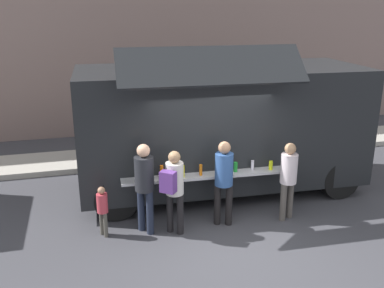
% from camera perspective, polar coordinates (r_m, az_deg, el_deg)
% --- Properties ---
extents(ground_plane, '(60.00, 60.00, 0.00)m').
position_cam_1_polar(ground_plane, '(8.28, 4.94, -12.82)').
color(ground_plane, '#38383D').
extents(curb_strip, '(28.00, 1.60, 0.15)m').
position_cam_1_polar(curb_strip, '(12.49, -18.01, -2.43)').
color(curb_strip, '#9E998E').
rests_on(curb_strip, ground).
extents(building_behind, '(32.00, 2.40, 7.26)m').
position_cam_1_polar(building_behind, '(15.67, -14.89, 15.11)').
color(building_behind, '#7F6761').
rests_on(building_behind, ground).
extents(food_truck_main, '(6.52, 3.38, 3.48)m').
position_cam_1_polar(food_truck_main, '(10.00, 3.90, 2.54)').
color(food_truck_main, black).
rests_on(food_truck_main, ground).
extents(trash_bin, '(0.60, 0.60, 0.96)m').
position_cam_1_polar(trash_bin, '(14.01, 16.58, 1.62)').
color(trash_bin, '#2E6035').
rests_on(trash_bin, ground).
extents(customer_front_ordering, '(0.35, 0.35, 1.74)m').
position_cam_1_polar(customer_front_ordering, '(8.47, 4.21, -4.22)').
color(customer_front_ordering, black).
rests_on(customer_front_ordering, ground).
extents(customer_mid_with_backpack, '(0.50, 0.53, 1.66)m').
position_cam_1_polar(customer_mid_with_backpack, '(8.12, -2.42, -5.35)').
color(customer_mid_with_backpack, black).
rests_on(customer_mid_with_backpack, ground).
extents(customer_rear_waiting, '(0.36, 0.36, 1.79)m').
position_cam_1_polar(customer_rear_waiting, '(8.20, -6.28, -4.83)').
color(customer_rear_waiting, '#1D2435').
rests_on(customer_rear_waiting, ground).
extents(customer_extra_browsing, '(0.33, 0.33, 1.64)m').
position_cam_1_polar(customer_extra_browsing, '(8.89, 12.58, -3.95)').
color(customer_extra_browsing, '#4D4742').
rests_on(customer_extra_browsing, ground).
extents(child_near_queue, '(0.20, 0.20, 1.01)m').
position_cam_1_polar(child_near_queue, '(8.38, -11.70, -8.11)').
color(child_near_queue, '#4B483F').
rests_on(child_near_queue, ground).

